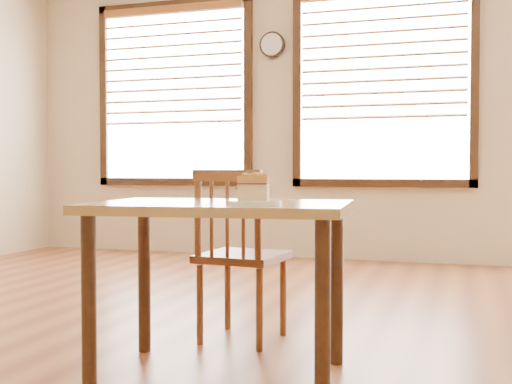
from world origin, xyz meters
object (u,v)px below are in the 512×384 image
(plate, at_px, (254,203))
(cafe_chair_main, at_px, (239,254))
(wall_clock, at_px, (272,45))
(cafe_table_main, at_px, (221,229))
(cake_slice, at_px, (254,186))

(plate, bearing_deg, cafe_chair_main, 113.74)
(wall_clock, distance_m, cafe_table_main, 4.08)
(wall_clock, bearing_deg, cafe_table_main, -76.80)
(wall_clock, distance_m, cafe_chair_main, 3.64)
(wall_clock, xyz_separation_m, cake_slice, (1.06, -3.83, -1.33))
(wall_clock, height_order, cafe_table_main, wall_clock)
(plate, distance_m, cake_slice, 0.06)
(cafe_table_main, distance_m, cake_slice, 0.30)
(plate, height_order, cake_slice, cake_slice)
(cafe_chair_main, bearing_deg, wall_clock, -71.46)
(wall_clock, bearing_deg, cafe_chair_main, -76.49)
(plate, bearing_deg, cake_slice, -174.28)
(cafe_table_main, bearing_deg, cafe_chair_main, 95.80)
(wall_clock, distance_m, plate, 4.21)
(cafe_table_main, bearing_deg, cake_slice, -41.25)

